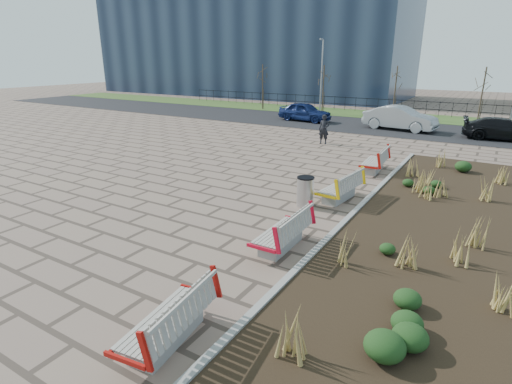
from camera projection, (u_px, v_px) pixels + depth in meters
The scene contains 21 objects.
ground at pixel (147, 247), 10.39m from camera, with size 120.00×120.00×0.00m, color #735E4F.
planting_bed at pixel (435, 229), 11.36m from camera, with size 4.50×18.00×0.10m, color black.
planting_curb at pixel (355, 212), 12.49m from camera, with size 0.16×18.00×0.15m, color gray.
grass_verge_far at pixel (396, 116), 33.07m from camera, with size 80.00×5.00×0.04m, color #33511E.
road at pixel (377, 127), 28.21m from camera, with size 80.00×7.00×0.02m, color black.
bench_a at pixel (166, 317), 6.78m from camera, with size 0.90×2.10×1.00m, color #A50F0B, non-canonical shape.
bench_b at pixel (281, 230), 10.19m from camera, with size 0.90×2.10×1.00m, color red, non-canonical shape.
bench_c at pixel (339, 186), 13.66m from camera, with size 0.90×2.10×1.00m, color yellow, non-canonical shape.
bench_d at pixel (374, 160), 17.10m from camera, with size 0.90×2.10×1.00m, color red, non-canonical shape.
litter_bin at pixel (305, 192), 13.11m from camera, with size 0.55×0.55×0.97m, color #B2B2B7.
pedestrian at pixel (324, 129), 22.43m from camera, with size 0.60×0.39×1.64m, color black.
car_blue at pixel (305, 112), 30.45m from camera, with size 1.64×4.07×1.39m, color navy.
car_silver at pixel (400, 118), 26.71m from camera, with size 1.65×4.74×1.56m, color #95989C.
car_black at pixel (503, 129), 23.48m from camera, with size 1.79×4.40×1.28m, color black.
tree_a at pixel (263, 87), 37.08m from camera, with size 1.40×1.40×4.00m, color #4C3D2D, non-canonical shape.
tree_b at pixel (323, 89), 34.14m from camera, with size 1.40×1.40×4.00m, color #4C3D2D, non-canonical shape.
tree_c at pixel (395, 93), 31.20m from camera, with size 1.40×1.40×4.00m, color #4C3D2D, non-canonical shape.
tree_d at pixel (482, 96), 28.26m from camera, with size 1.40×1.40×4.00m, color #4C3D2D, non-canonical shape.
lamp_west at pixel (321, 78), 33.42m from camera, with size 0.24×0.60×6.00m, color gray, non-canonical shape.
railing_fence at pixel (401, 107), 34.08m from camera, with size 44.00×0.10×1.20m, color black, non-canonical shape.
building_glass at pixel (249, 34), 51.17m from camera, with size 40.00×14.00×15.00m, color #192338.
Camera 1 is at (7.28, -6.56, 4.69)m, focal length 28.00 mm.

